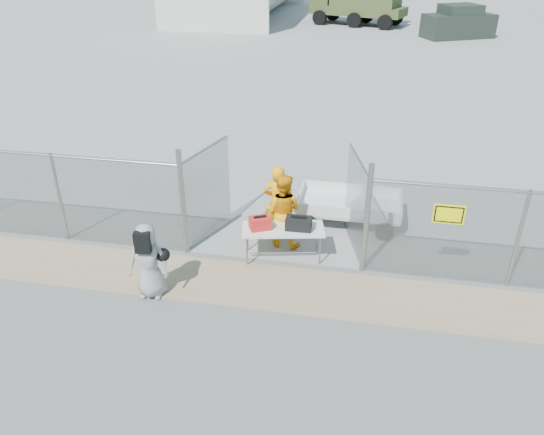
% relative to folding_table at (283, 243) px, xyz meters
% --- Properties ---
extents(ground, '(160.00, 160.00, 0.00)m').
position_rel_folding_table_xyz_m(ground, '(-0.22, -2.17, -0.38)').
color(ground, '#565656').
extents(tarmac_inside, '(160.00, 80.00, 0.01)m').
position_rel_folding_table_xyz_m(tarmac_inside, '(-0.22, 39.83, -0.38)').
color(tarmac_inside, gray).
rests_on(tarmac_inside, ground).
extents(dirt_strip, '(44.00, 1.60, 0.01)m').
position_rel_folding_table_xyz_m(dirt_strip, '(-0.22, -1.17, -0.37)').
color(dirt_strip, '#978262').
rests_on(dirt_strip, ground).
extents(chain_link_fence, '(40.00, 0.20, 2.20)m').
position_rel_folding_table_xyz_m(chain_link_fence, '(-0.22, -0.17, 0.72)').
color(chain_link_fence, gray).
rests_on(chain_link_fence, ground).
extents(folding_table, '(1.91, 1.11, 0.76)m').
position_rel_folding_table_xyz_m(folding_table, '(0.00, 0.00, 0.00)').
color(folding_table, silver).
rests_on(folding_table, ground).
extents(orange_bag, '(0.53, 0.47, 0.28)m').
position_rel_folding_table_xyz_m(orange_bag, '(-0.50, -0.12, 0.52)').
color(orange_bag, red).
rests_on(orange_bag, folding_table).
extents(black_duffel, '(0.57, 0.34, 0.27)m').
position_rel_folding_table_xyz_m(black_duffel, '(0.34, 0.03, 0.52)').
color(black_duffel, black).
rests_on(black_duffel, folding_table).
extents(security_worker_left, '(0.70, 0.48, 1.87)m').
position_rel_folding_table_xyz_m(security_worker_left, '(-0.28, 0.85, 0.55)').
color(security_worker_left, '#F99C0A').
rests_on(security_worker_left, ground).
extents(security_worker_right, '(0.96, 0.80, 1.79)m').
position_rel_folding_table_xyz_m(security_worker_right, '(-0.11, 0.57, 0.51)').
color(security_worker_right, '#F99C0A').
rests_on(security_worker_right, ground).
extents(visitor, '(0.84, 0.59, 1.61)m').
position_rel_folding_table_xyz_m(visitor, '(-2.37, -1.86, 0.42)').
color(visitor, gray).
rests_on(visitor, ground).
extents(utility_trailer, '(3.32, 1.74, 0.80)m').
position_rel_folding_table_xyz_m(utility_trailer, '(1.35, 1.96, 0.02)').
color(utility_trailer, silver).
rests_on(utility_trailer, ground).
extents(military_truck, '(7.62, 4.67, 3.41)m').
position_rel_folding_table_xyz_m(military_truck, '(-0.03, 34.40, 1.32)').
color(military_truck, '#3E4C24').
rests_on(military_truck, ground).
extents(parked_vehicle_near, '(5.15, 4.01, 2.12)m').
position_rel_folding_table_xyz_m(parked_vehicle_near, '(7.01, 29.95, 0.68)').
color(parked_vehicle_near, '#252E25').
rests_on(parked_vehicle_near, ground).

